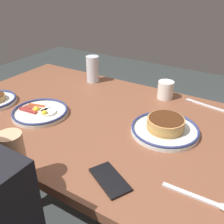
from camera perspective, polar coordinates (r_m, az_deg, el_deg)
dining_table at (r=1.20m, az=-3.71°, el=-5.90°), size 1.39×0.85×0.75m
plate_near_main at (r=1.02m, az=11.79°, el=-3.39°), size 0.27×0.27×0.06m
plate_center_pancakes at (r=1.17m, az=-15.77°, el=0.03°), size 0.25×0.25×0.04m
coffee_mug at (r=1.30m, az=11.85°, el=4.97°), size 0.09×0.10×0.09m
drinking_glass at (r=1.47m, az=-4.32°, el=9.27°), size 0.07×0.07×0.15m
cell_phone at (r=0.80m, az=-0.50°, el=-14.86°), size 0.16×0.13×0.01m
fork_near at (r=1.28m, az=20.01°, el=1.50°), size 0.19×0.05×0.01m
tea_spoon at (r=0.78m, az=20.33°, el=-18.09°), size 0.20×0.03×0.01m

